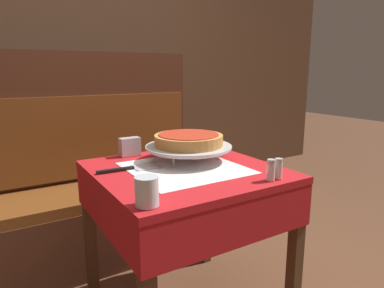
{
  "coord_description": "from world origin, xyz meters",
  "views": [
    {
      "loc": [
        -0.73,
        -1.24,
        1.15
      ],
      "look_at": [
        0.08,
        0.07,
        0.81
      ],
      "focal_mm": 32.0,
      "sensor_mm": 36.0,
      "label": 1
    }
  ],
  "objects_px": {
    "pizza_pan_stand": "(189,147)",
    "condiment_caddy": "(43,120)",
    "deep_dish_pizza": "(189,140)",
    "water_glass_near": "(147,191)",
    "pepper_shaker": "(278,169)",
    "dining_table_rear": "(47,143)",
    "napkin_holder": "(130,147)",
    "pizza_server": "(133,168)",
    "salt_shaker": "(271,170)",
    "dining_table_front": "(185,194)",
    "booth_bench": "(96,200)"
  },
  "relations": [
    {
      "from": "pizza_pan_stand",
      "to": "condiment_caddy",
      "type": "xyz_separation_m",
      "value": [
        -0.43,
        1.39,
        -0.01
      ]
    },
    {
      "from": "pizza_pan_stand",
      "to": "deep_dish_pizza",
      "type": "height_order",
      "value": "deep_dish_pizza"
    },
    {
      "from": "water_glass_near",
      "to": "pepper_shaker",
      "type": "bearing_deg",
      "value": -1.91
    },
    {
      "from": "water_glass_near",
      "to": "dining_table_rear",
      "type": "bearing_deg",
      "value": 91.07
    },
    {
      "from": "napkin_holder",
      "to": "condiment_caddy",
      "type": "height_order",
      "value": "condiment_caddy"
    },
    {
      "from": "pizza_pan_stand",
      "to": "pepper_shaker",
      "type": "distance_m",
      "value": 0.45
    },
    {
      "from": "condiment_caddy",
      "to": "napkin_holder",
      "type": "bearing_deg",
      "value": -78.7
    },
    {
      "from": "pizza_server",
      "to": "pepper_shaker",
      "type": "height_order",
      "value": "pepper_shaker"
    },
    {
      "from": "pizza_server",
      "to": "water_glass_near",
      "type": "relative_size",
      "value": 2.97
    },
    {
      "from": "dining_table_rear",
      "to": "pizza_pan_stand",
      "type": "bearing_deg",
      "value": -71.98
    },
    {
      "from": "pizza_pan_stand",
      "to": "water_glass_near",
      "type": "distance_m",
      "value": 0.57
    },
    {
      "from": "salt_shaker",
      "to": "napkin_holder",
      "type": "height_order",
      "value": "napkin_holder"
    },
    {
      "from": "pizza_server",
      "to": "napkin_holder",
      "type": "bearing_deg",
      "value": 71.44
    },
    {
      "from": "water_glass_near",
      "to": "napkin_holder",
      "type": "relative_size",
      "value": 0.95
    },
    {
      "from": "dining_table_front",
      "to": "salt_shaker",
      "type": "bearing_deg",
      "value": -59.28
    },
    {
      "from": "dining_table_front",
      "to": "pizza_server",
      "type": "relative_size",
      "value": 2.68
    },
    {
      "from": "condiment_caddy",
      "to": "salt_shaker",
      "type": "bearing_deg",
      "value": -73.21
    },
    {
      "from": "water_glass_near",
      "to": "booth_bench",
      "type": "bearing_deg",
      "value": 83.18
    },
    {
      "from": "pizza_server",
      "to": "dining_table_rear",
      "type": "bearing_deg",
      "value": 96.5
    },
    {
      "from": "dining_table_rear",
      "to": "napkin_holder",
      "type": "xyz_separation_m",
      "value": [
        0.23,
        -1.08,
        0.15
      ]
    },
    {
      "from": "pizza_server",
      "to": "booth_bench",
      "type": "bearing_deg",
      "value": 89.1
    },
    {
      "from": "pizza_pan_stand",
      "to": "salt_shaker",
      "type": "relative_size",
      "value": 4.85
    },
    {
      "from": "water_glass_near",
      "to": "salt_shaker",
      "type": "bearing_deg",
      "value": -2.06
    },
    {
      "from": "pizza_pan_stand",
      "to": "pizza_server",
      "type": "relative_size",
      "value": 1.44
    },
    {
      "from": "pepper_shaker",
      "to": "dining_table_rear",
      "type": "bearing_deg",
      "value": 108.53
    },
    {
      "from": "pizza_pan_stand",
      "to": "deep_dish_pizza",
      "type": "xyz_separation_m",
      "value": [
        -0.0,
        -0.0,
        0.04
      ]
    },
    {
      "from": "dining_table_front",
      "to": "pepper_shaker",
      "type": "height_order",
      "value": "pepper_shaker"
    },
    {
      "from": "pizza_server",
      "to": "condiment_caddy",
      "type": "xyz_separation_m",
      "value": [
        -0.15,
        1.38,
        0.05
      ]
    },
    {
      "from": "dining_table_front",
      "to": "salt_shaker",
      "type": "distance_m",
      "value": 0.41
    },
    {
      "from": "pizza_pan_stand",
      "to": "deep_dish_pizza",
      "type": "distance_m",
      "value": 0.04
    },
    {
      "from": "deep_dish_pizza",
      "to": "water_glass_near",
      "type": "distance_m",
      "value": 0.57
    },
    {
      "from": "dining_table_rear",
      "to": "pizza_server",
      "type": "relative_size",
      "value": 2.62
    },
    {
      "from": "dining_table_rear",
      "to": "water_glass_near",
      "type": "bearing_deg",
      "value": -88.93
    },
    {
      "from": "deep_dish_pizza",
      "to": "condiment_caddy",
      "type": "bearing_deg",
      "value": 107.27
    },
    {
      "from": "dining_table_front",
      "to": "booth_bench",
      "type": "distance_m",
      "value": 0.82
    },
    {
      "from": "booth_bench",
      "to": "pepper_shaker",
      "type": "height_order",
      "value": "booth_bench"
    },
    {
      "from": "water_glass_near",
      "to": "napkin_holder",
      "type": "xyz_separation_m",
      "value": [
        0.2,
        0.64,
        -0.0
      ]
    },
    {
      "from": "water_glass_near",
      "to": "condiment_caddy",
      "type": "xyz_separation_m",
      "value": [
        -0.04,
        1.79,
        0.0
      ]
    },
    {
      "from": "pepper_shaker",
      "to": "condiment_caddy",
      "type": "bearing_deg",
      "value": 107.94
    },
    {
      "from": "pizza_server",
      "to": "water_glass_near",
      "type": "bearing_deg",
      "value": -106.09
    },
    {
      "from": "water_glass_near",
      "to": "napkin_holder",
      "type": "bearing_deg",
      "value": 73.01
    },
    {
      "from": "dining_table_front",
      "to": "water_glass_near",
      "type": "height_order",
      "value": "water_glass_near"
    },
    {
      "from": "pizza_server",
      "to": "water_glass_near",
      "type": "distance_m",
      "value": 0.43
    },
    {
      "from": "pizza_pan_stand",
      "to": "dining_table_front",
      "type": "bearing_deg",
      "value": -128.28
    },
    {
      "from": "booth_bench",
      "to": "salt_shaker",
      "type": "distance_m",
      "value": 1.22
    },
    {
      "from": "salt_shaker",
      "to": "condiment_caddy",
      "type": "distance_m",
      "value": 1.89
    },
    {
      "from": "salt_shaker",
      "to": "dining_table_rear",
      "type": "bearing_deg",
      "value": 107.34
    },
    {
      "from": "deep_dish_pizza",
      "to": "napkin_holder",
      "type": "relative_size",
      "value": 3.2
    },
    {
      "from": "dining_table_front",
      "to": "napkin_holder",
      "type": "distance_m",
      "value": 0.39
    },
    {
      "from": "dining_table_front",
      "to": "pizza_pan_stand",
      "type": "bearing_deg",
      "value": 51.72
    }
  ]
}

